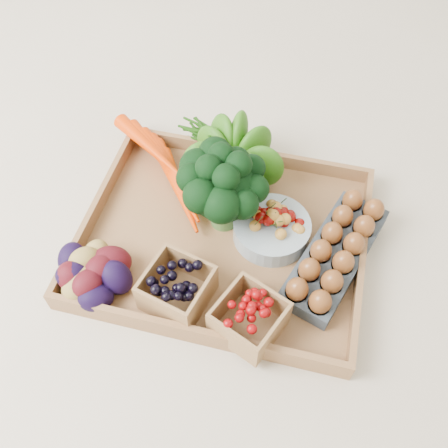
% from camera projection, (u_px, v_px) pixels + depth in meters
% --- Properties ---
extents(ground, '(4.00, 4.00, 0.00)m').
position_uv_depth(ground, '(224.00, 241.00, 1.01)').
color(ground, beige).
rests_on(ground, ground).
extents(tray, '(0.55, 0.45, 0.01)m').
position_uv_depth(tray, '(224.00, 239.00, 1.01)').
color(tray, olive).
rests_on(tray, ground).
extents(carrots, '(0.23, 0.17, 0.06)m').
position_uv_depth(carrots, '(172.00, 173.00, 1.06)').
color(carrots, '#E73601').
rests_on(carrots, tray).
extents(lettuce, '(0.14, 0.14, 0.14)m').
position_uv_depth(lettuce, '(232.00, 156.00, 1.04)').
color(lettuce, '#23510C').
rests_on(lettuce, tray).
extents(broccoli, '(0.18, 0.18, 0.14)m').
position_uv_depth(broccoli, '(224.00, 200.00, 0.97)').
color(broccoli, black).
rests_on(broccoli, tray).
extents(cherry_bowl, '(0.15, 0.15, 0.04)m').
position_uv_depth(cherry_bowl, '(272.00, 230.00, 0.99)').
color(cherry_bowl, '#8C9EA5').
rests_on(cherry_bowl, tray).
extents(egg_carton, '(0.19, 0.30, 0.03)m').
position_uv_depth(egg_carton, '(335.00, 256.00, 0.95)').
color(egg_carton, '#363D45').
rests_on(egg_carton, tray).
extents(potatoes, '(0.16, 0.16, 0.09)m').
position_uv_depth(potatoes, '(86.00, 271.00, 0.90)').
color(potatoes, '#39090F').
rests_on(potatoes, tray).
extents(punnet_blackberry, '(0.13, 0.13, 0.07)m').
position_uv_depth(punnet_blackberry, '(177.00, 288.00, 0.89)').
color(punnet_blackberry, black).
rests_on(punnet_blackberry, tray).
extents(punnet_raspberry, '(0.14, 0.14, 0.07)m').
position_uv_depth(punnet_raspberry, '(249.00, 318.00, 0.86)').
color(punnet_raspberry, '#720506').
rests_on(punnet_raspberry, tray).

